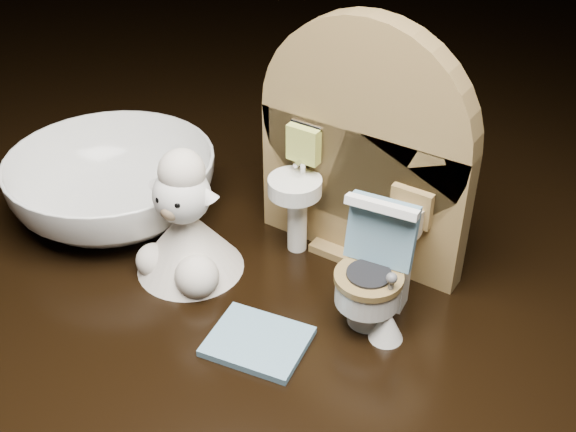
# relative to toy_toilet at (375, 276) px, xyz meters

# --- Properties ---
(backdrop_panel) EXTENTS (0.13, 0.05, 0.15)m
(backdrop_panel) POSITION_rel_toy_toilet_xyz_m (-0.03, 0.04, 0.04)
(backdrop_panel) COLOR olive
(backdrop_panel) RESTS_ON ground
(toy_toilet) EXTENTS (0.04, 0.05, 0.07)m
(toy_toilet) POSITION_rel_toy_toilet_xyz_m (0.00, 0.00, 0.00)
(toy_toilet) COLOR white
(toy_toilet) RESTS_ON ground
(bath_mat) EXTENTS (0.06, 0.05, 0.00)m
(bath_mat) POSITION_rel_toy_toilet_xyz_m (-0.04, -0.05, -0.02)
(bath_mat) COLOR #628AA1
(bath_mat) RESTS_ON ground
(toilet_brush) EXTENTS (0.02, 0.02, 0.04)m
(toilet_brush) POSITION_rel_toy_toilet_xyz_m (0.02, -0.01, -0.02)
(toilet_brush) COLOR white
(toilet_brush) RESTS_ON ground
(plush_lamb) EXTENTS (0.06, 0.06, 0.08)m
(plush_lamb) POSITION_rel_toy_toilet_xyz_m (-0.11, -0.03, 0.00)
(plush_lamb) COLOR beige
(plush_lamb) RESTS_ON ground
(ceramic_bowl) EXTENTS (0.17, 0.17, 0.04)m
(ceramic_bowl) POSITION_rel_toy_toilet_xyz_m (-0.19, -0.01, -0.01)
(ceramic_bowl) COLOR white
(ceramic_bowl) RESTS_ON ground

